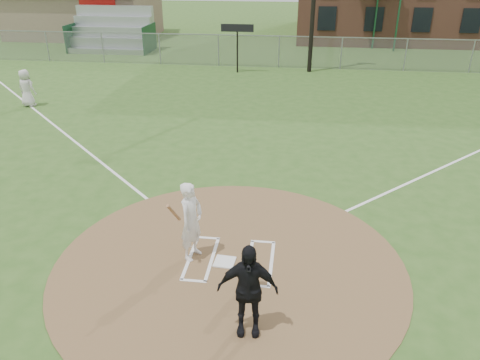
# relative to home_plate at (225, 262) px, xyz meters

# --- Properties ---
(ground) EXTENTS (140.00, 140.00, 0.00)m
(ground) POSITION_rel_home_plate_xyz_m (0.12, -0.04, -0.04)
(ground) COLOR #31561D
(ground) RESTS_ON ground
(dirt_circle) EXTENTS (8.40, 8.40, 0.02)m
(dirt_circle) POSITION_rel_home_plate_xyz_m (0.12, -0.04, -0.03)
(dirt_circle) COLOR brown
(dirt_circle) RESTS_ON ground
(home_plate) EXTENTS (0.52, 0.52, 0.03)m
(home_plate) POSITION_rel_home_plate_xyz_m (0.00, 0.00, 0.00)
(home_plate) COLOR white
(home_plate) RESTS_ON dirt_circle
(foul_line_third) EXTENTS (17.04, 17.04, 0.01)m
(foul_line_third) POSITION_rel_home_plate_xyz_m (-8.88, 8.96, -0.03)
(foul_line_third) COLOR white
(foul_line_third) RESTS_ON ground
(catcher) EXTENTS (0.64, 0.58, 1.07)m
(catcher) POSITION_rel_home_plate_xyz_m (0.72, -0.98, 0.52)
(catcher) COLOR gray
(catcher) RESTS_ON dirt_circle
(umpire) EXTENTS (1.19, 0.57, 1.98)m
(umpire) POSITION_rel_home_plate_xyz_m (0.80, -2.17, 0.97)
(umpire) COLOR black
(umpire) RESTS_ON dirt_circle
(ondeck_player) EXTENTS (0.96, 0.72, 1.79)m
(ondeck_player) POSITION_rel_home_plate_xyz_m (-11.55, 11.63, 0.86)
(ondeck_player) COLOR silver
(ondeck_player) RESTS_ON ground
(batters_boxes) EXTENTS (2.08, 1.88, 0.01)m
(batters_boxes) POSITION_rel_home_plate_xyz_m (0.12, 0.11, -0.01)
(batters_boxes) COLOR white
(batters_boxes) RESTS_ON dirt_circle
(batter_at_plate) EXTENTS (0.74, 1.12, 1.99)m
(batter_at_plate) POSITION_rel_home_plate_xyz_m (-0.81, 0.17, 0.98)
(batter_at_plate) COLOR white
(batter_at_plate) RESTS_ON dirt_circle
(outfield_fence) EXTENTS (56.08, 0.08, 2.03)m
(outfield_fence) POSITION_rel_home_plate_xyz_m (0.12, 21.96, 0.98)
(outfield_fence) COLOR slate
(outfield_fence) RESTS_ON ground
(bleachers) EXTENTS (6.08, 3.20, 3.20)m
(bleachers) POSITION_rel_home_plate_xyz_m (-12.88, 26.16, 1.55)
(bleachers) COLOR #B7BABF
(bleachers) RESTS_ON ground
(clubhouse) EXTENTS (12.20, 8.71, 6.23)m
(clubhouse) POSITION_rel_home_plate_xyz_m (-17.87, 32.95, 2.35)
(clubhouse) COLOR #8B755E
(clubhouse) RESTS_ON ground
(scoreboard_sign) EXTENTS (2.00, 0.10, 2.93)m
(scoreboard_sign) POSITION_rel_home_plate_xyz_m (-2.38, 20.16, 2.35)
(scoreboard_sign) COLOR black
(scoreboard_sign) RESTS_ON ground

